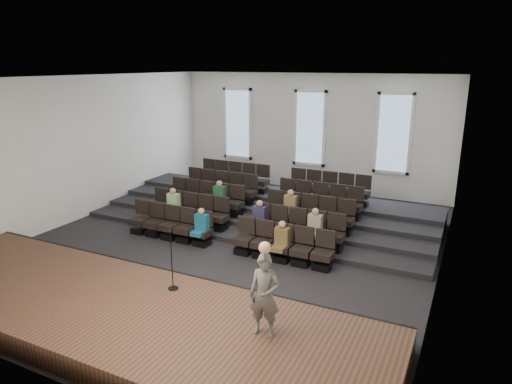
% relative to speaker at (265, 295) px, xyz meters
% --- Properties ---
extents(ground, '(14.00, 14.00, 0.00)m').
position_rel_speaker_xyz_m(ground, '(-3.34, 4.76, -1.30)').
color(ground, black).
rests_on(ground, ground).
extents(ceiling, '(12.00, 14.00, 0.02)m').
position_rel_speaker_xyz_m(ceiling, '(-3.34, 4.76, 3.71)').
color(ceiling, white).
rests_on(ceiling, ground).
extents(wall_back, '(12.00, 0.04, 5.00)m').
position_rel_speaker_xyz_m(wall_back, '(-3.34, 11.78, 1.20)').
color(wall_back, white).
rests_on(wall_back, ground).
extents(wall_front, '(12.00, 0.04, 5.00)m').
position_rel_speaker_xyz_m(wall_front, '(-3.34, -2.26, 1.20)').
color(wall_front, white).
rests_on(wall_front, ground).
extents(wall_left, '(0.04, 14.00, 5.00)m').
position_rel_speaker_xyz_m(wall_left, '(-9.36, 4.76, 1.20)').
color(wall_left, white).
rests_on(wall_left, ground).
extents(wall_right, '(0.04, 14.00, 5.00)m').
position_rel_speaker_xyz_m(wall_right, '(2.68, 4.76, 1.20)').
color(wall_right, white).
rests_on(wall_right, ground).
extents(stage, '(11.80, 3.60, 0.50)m').
position_rel_speaker_xyz_m(stage, '(-3.34, -0.34, -1.05)').
color(stage, '#4B3320').
rests_on(stage, ground).
extents(stage_lip, '(11.80, 0.06, 0.52)m').
position_rel_speaker_xyz_m(stage_lip, '(-3.34, 1.43, -1.05)').
color(stage_lip, black).
rests_on(stage_lip, ground).
extents(risers, '(11.80, 4.80, 0.60)m').
position_rel_speaker_xyz_m(risers, '(-3.34, 7.93, -1.10)').
color(risers, black).
rests_on(risers, ground).
extents(seating_rows, '(6.80, 4.70, 1.67)m').
position_rel_speaker_xyz_m(seating_rows, '(-3.34, 6.30, -0.62)').
color(seating_rows, black).
rests_on(seating_rows, ground).
extents(windows, '(8.44, 0.10, 3.24)m').
position_rel_speaker_xyz_m(windows, '(-3.34, 11.71, 1.40)').
color(windows, white).
rests_on(windows, wall_back).
extents(audience, '(5.45, 2.64, 1.10)m').
position_rel_speaker_xyz_m(audience, '(-3.06, 5.21, -0.47)').
color(audience, '#195E7F').
rests_on(audience, seating_rows).
extents(speaker, '(0.63, 0.45, 1.60)m').
position_rel_speaker_xyz_m(speaker, '(0.00, 0.00, 0.00)').
color(speaker, '#555350').
rests_on(speaker, stage).
extents(mic_stand, '(0.23, 0.23, 1.39)m').
position_rel_speaker_xyz_m(mic_stand, '(-2.60, 0.70, -0.39)').
color(mic_stand, black).
rests_on(mic_stand, stage).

